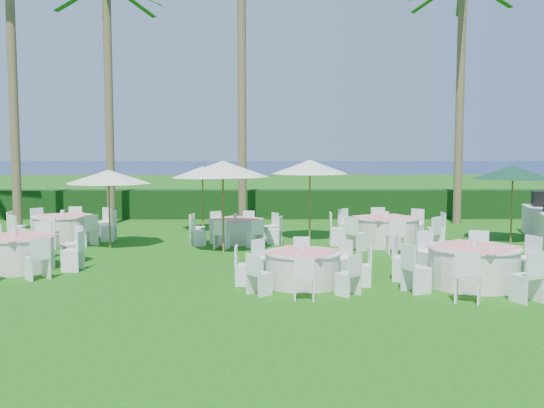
{
  "coord_description": "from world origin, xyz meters",
  "views": [
    {
      "loc": [
        0.48,
        -13.61,
        2.84
      ],
      "look_at": [
        0.6,
        4.0,
        1.3
      ],
      "focal_mm": 40.0,
      "sensor_mm": 36.0,
      "label": 1
    }
  ],
  "objects": [
    {
      "name": "banquet_table_c",
      "position": [
        4.81,
        -1.07,
        0.45
      ],
      "size": [
        3.28,
        3.28,
        1.01
      ],
      "color": "beige",
      "rests_on": "ground"
    },
    {
      "name": "umbrella_d",
      "position": [
        1.81,
        5.57,
        2.34
      ],
      "size": [
        2.43,
        2.43,
        2.57
      ],
      "color": "brown",
      "rests_on": "ground"
    },
    {
      "name": "umbrella_b",
      "position": [
        -0.78,
        3.26,
        2.35
      ],
      "size": [
        2.56,
        2.56,
        2.57
      ],
      "color": "brown",
      "rests_on": "ground"
    },
    {
      "name": "hedge",
      "position": [
        0.0,
        12.0,
        0.6
      ],
      "size": [
        34.0,
        1.0,
        1.2
      ],
      "primitive_type": "cube",
      "color": "black",
      "rests_on": "ground"
    },
    {
      "name": "banquet_table_d",
      "position": [
        -5.99,
        5.36,
        0.44
      ],
      "size": [
        3.3,
        3.3,
        0.99
      ],
      "color": "beige",
      "rests_on": "ground"
    },
    {
      "name": "umbrella_c",
      "position": [
        -1.83,
        7.71,
        2.1
      ],
      "size": [
        2.16,
        2.16,
        2.3
      ],
      "color": "brown",
      "rests_on": "ground"
    },
    {
      "name": "banquet_table_f",
      "position": [
        4.06,
        4.47,
        0.45
      ],
      "size": [
        3.43,
        3.43,
        1.03
      ],
      "color": "beige",
      "rests_on": "ground"
    },
    {
      "name": "palm_b",
      "position": [
        -5.65,
        9.99,
        5.09
      ],
      "size": [
        4.33,
        4.31,
        9.25
      ],
      "color": "brown",
      "rests_on": "ground"
    },
    {
      "name": "palm_d",
      "position": [
        7.93,
        10.05,
        5.19
      ],
      "size": [
        4.31,
        4.33,
        9.45
      ],
      "color": "brown",
      "rests_on": "ground"
    },
    {
      "name": "banquet_table_a",
      "position": [
        -5.58,
        0.74,
        0.43
      ],
      "size": [
        3.27,
        3.27,
        0.99
      ],
      "color": "beige",
      "rests_on": "ground"
    },
    {
      "name": "palm_c",
      "position": [
        -0.49,
        9.32,
        5.98
      ],
      "size": [
        4.34,
        4.29,
        11.01
      ],
      "color": "brown",
      "rests_on": "ground"
    },
    {
      "name": "palm_a",
      "position": [
        -8.62,
        8.31,
        6.26
      ],
      "size": [
        4.15,
        4.4,
        11.54
      ],
      "color": "brown",
      "rests_on": "ground"
    },
    {
      "name": "umbrella_a",
      "position": [
        -4.17,
        4.06,
        2.1
      ],
      "size": [
        2.49,
        2.49,
        2.3
      ],
      "color": "brown",
      "rests_on": "ground"
    },
    {
      "name": "banquet_table_e",
      "position": [
        -0.54,
        5.11,
        0.39
      ],
      "size": [
        2.93,
        2.93,
        0.9
      ],
      "color": "beige",
      "rests_on": "ground"
    },
    {
      "name": "umbrella_green",
      "position": [
        8.06,
        5.05,
        2.18
      ],
      "size": [
        2.49,
        2.49,
        2.39
      ],
      "color": "brown",
      "rests_on": "ground"
    },
    {
      "name": "ground",
      "position": [
        0.0,
        0.0,
        0.0
      ],
      "size": [
        120.0,
        120.0,
        0.0
      ],
      "primitive_type": "plane",
      "color": "#15560E",
      "rests_on": "ground"
    },
    {
      "name": "banquet_table_b",
      "position": [
        1.21,
        -0.96,
        0.38
      ],
      "size": [
        2.88,
        2.88,
        0.88
      ],
      "color": "beige",
      "rests_on": "ground"
    },
    {
      "name": "ocean",
      "position": [
        0.0,
        102.0,
        0.0
      ],
      "size": [
        260.0,
        260.0,
        0.0
      ],
      "primitive_type": "plane",
      "color": "#061843",
      "rests_on": "ground"
    }
  ]
}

